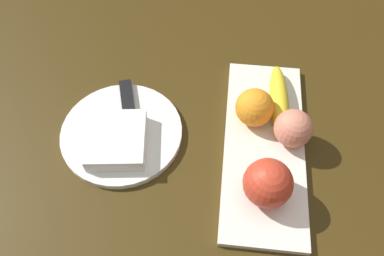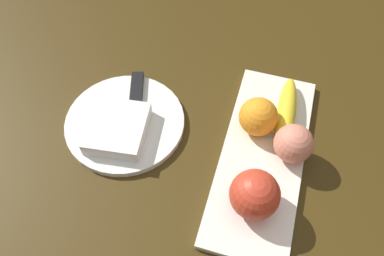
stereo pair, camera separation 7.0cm
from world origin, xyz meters
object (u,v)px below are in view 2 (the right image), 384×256
Objects in this scene: orange_near_apple at (257,117)px; fruit_tray at (263,157)px; peach at (294,144)px; folded_napkin at (118,128)px; dinner_plate at (125,123)px; banana at (287,113)px; apple at (255,195)px; knife at (137,97)px.

fruit_tray is at bearing 25.70° from orange_near_apple.
peach is (0.04, 0.07, -0.00)m from orange_near_apple.
folded_napkin is at bearing -82.02° from peach.
dinner_plate is at bearing -90.00° from fruit_tray.
peach reaches higher than fruit_tray.
fruit_tray is 1.69× the size of dinner_plate.
banana is 0.76× the size of dinner_plate.
folded_napkin reaches higher than dinner_plate.
fruit_tray is at bearing 179.73° from apple.
apple is at bearing -10.41° from banana.
fruit_tray is 2.21× the size of banana.
banana is at bearing 107.01° from dinner_plate.
knife is (-0.06, 0.00, 0.01)m from dinner_plate.
orange_near_apple is 0.24m from knife.
folded_napkin is (-0.07, -0.27, -0.03)m from apple.
knife is at bearing -90.80° from orange_near_apple.
knife is at bearing -97.66° from peach.
orange_near_apple is 0.40× the size of knife.
fruit_tray is 0.06m from peach.
apple is at bearing 9.35° from orange_near_apple.
orange_near_apple is at bearing 72.11° from knife.
dinner_plate is at bearing -77.45° from orange_near_apple.
banana is 1.52× the size of folded_napkin.
peach reaches higher than banana.
peach is 0.32m from dinner_plate.
apple is at bearing 42.11° from knife.
apple is 0.47× the size of banana.
apple is 0.16m from orange_near_apple.
apple is at bearing 74.91° from folded_napkin.
orange_near_apple reaches higher than fruit_tray.
banana reaches higher than knife.
apple reaches higher than fruit_tray.
banana reaches higher than fruit_tray.
banana is 0.32m from folded_napkin.
peach is at bearing 158.31° from apple.
banana is 0.07m from orange_near_apple.
knife is (-0.04, -0.31, -0.03)m from peach.
knife reaches higher than fruit_tray.
fruit_tray is at bearing 60.74° from knife.
orange_near_apple is at bearing 102.55° from dinner_plate.
apple is 0.46× the size of knife.
folded_napkin is (0.03, 0.00, 0.02)m from dinner_plate.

